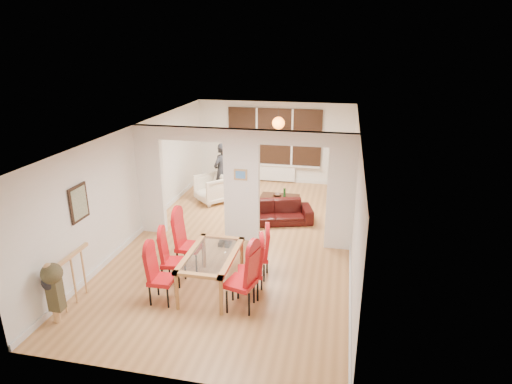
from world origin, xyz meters
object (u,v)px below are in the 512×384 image
(person, at_px, (222,171))
(bottle, at_px, (284,192))
(dining_chair_la, at_px, (162,276))
(television, at_px, (334,193))
(armchair, at_px, (213,189))
(sofa, at_px, (274,212))
(dining_table, at_px, (212,271))
(dining_chair_ra, at_px, (240,278))
(dining_chair_rb, at_px, (250,268))
(dining_chair_lb, at_px, (173,259))
(dining_chair_rc, at_px, (257,253))
(dining_chair_lc, at_px, (189,243))
(coffee_table, at_px, (280,200))
(bowl, at_px, (277,195))

(person, distance_m, bottle, 1.93)
(dining_chair_la, relative_size, television, 1.19)
(armchair, xyz_separation_m, person, (0.18, 0.31, 0.44))
(dining_chair_la, bearing_deg, sofa, 69.17)
(dining_table, height_order, dining_chair_ra, dining_chair_ra)
(dining_chair_rb, height_order, television, dining_chair_rb)
(dining_chair_lb, relative_size, bottle, 3.77)
(dining_chair_ra, distance_m, dining_chair_rc, 1.09)
(dining_chair_la, relative_size, bottle, 3.80)
(dining_table, relative_size, dining_chair_lc, 1.33)
(dining_chair_la, relative_size, dining_chair_lc, 0.87)
(sofa, xyz_separation_m, bottle, (0.08, 1.25, 0.11))
(dining_chair_rc, bearing_deg, dining_chair_lb, -173.92)
(dining_chair_lc, distance_m, dining_chair_rb, 1.53)
(coffee_table, bearing_deg, person, 176.11)
(dining_chair_lb, xyz_separation_m, dining_chair_lc, (0.13, 0.56, 0.08))
(dining_table, distance_m, bowl, 4.63)
(dining_chair_la, distance_m, person, 5.34)
(dining_chair_lc, xyz_separation_m, dining_chair_rc, (1.39, -0.01, -0.08))
(sofa, xyz_separation_m, bowl, (-0.14, 1.28, -0.00))
(dining_table, height_order, dining_chair_la, dining_chair_la)
(dining_chair_lb, bearing_deg, dining_chair_ra, -29.66)
(bottle, bearing_deg, armchair, -176.16)
(dining_chair_lc, bearing_deg, dining_chair_lb, -101.14)
(person, height_order, bowl, person)
(dining_chair_lb, distance_m, bowl, 4.72)
(dining_chair_la, relative_size, armchair, 1.19)
(dining_chair_lb, xyz_separation_m, sofa, (1.40, 3.26, -0.23))
(sofa, height_order, coffee_table, sofa)
(dining_chair_lc, relative_size, armchair, 1.37)
(person, relative_size, television, 1.91)
(dining_table, xyz_separation_m, dining_chair_lc, (-0.65, 0.62, 0.22))
(dining_chair_rc, bearing_deg, dining_chair_lc, 165.86)
(dining_chair_rc, distance_m, armchair, 4.36)
(dining_chair_la, xyz_separation_m, dining_chair_rc, (1.47, 1.18, -0.01))
(coffee_table, bearing_deg, dining_chair_lc, -106.80)
(dining_table, relative_size, person, 0.95)
(television, height_order, coffee_table, television)
(dining_chair_lc, xyz_separation_m, coffee_table, (1.21, 4.01, -0.46))
(person, bearing_deg, dining_table, 35.02)
(dining_chair_rb, bearing_deg, dining_chair_ra, -112.43)
(dining_chair_la, height_order, sofa, dining_chair_la)
(dining_chair_ra, bearing_deg, sofa, 105.48)
(dining_chair_lb, height_order, dining_chair_rb, dining_chair_rb)
(person, bearing_deg, coffee_table, 107.25)
(dining_chair_lc, bearing_deg, television, 61.36)
(dining_chair_rb, bearing_deg, person, 97.89)
(television, distance_m, bottle, 1.47)
(dining_chair_ra, bearing_deg, dining_chair_la, -161.54)
(dining_chair_ra, relative_size, dining_chair_rc, 1.15)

